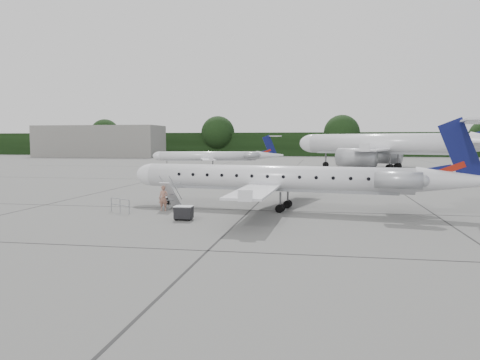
# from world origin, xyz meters

# --- Properties ---
(ground) EXTENTS (320.00, 320.00, 0.00)m
(ground) POSITION_xyz_m (0.00, 0.00, 0.00)
(ground) COLOR slate
(ground) RESTS_ON ground
(treeline) EXTENTS (260.00, 4.00, 8.00)m
(treeline) POSITION_xyz_m (0.00, 130.00, 4.00)
(treeline) COLOR black
(treeline) RESTS_ON ground
(terminal_building) EXTENTS (40.00, 14.00, 10.00)m
(terminal_building) POSITION_xyz_m (-70.00, 110.00, 5.00)
(terminal_building) COLOR slate
(terminal_building) RESTS_ON ground
(main_regional_jet) EXTENTS (28.25, 22.23, 6.60)m
(main_regional_jet) POSITION_xyz_m (-2.73, 3.90, 3.30)
(main_regional_jet) COLOR silver
(main_regional_jet) RESTS_ON ground
(airstair) EXTENTS (1.16, 2.18, 2.07)m
(airstair) POSITION_xyz_m (-10.38, 3.05, 1.03)
(airstair) COLOR silver
(airstair) RESTS_ON ground
(passenger) EXTENTS (0.68, 0.45, 1.87)m
(passenger) POSITION_xyz_m (-10.57, 1.88, 0.93)
(passenger) COLOR #966352
(passenger) RESTS_ON ground
(safety_railing) EXTENTS (1.92, 1.22, 1.00)m
(safety_railing) POSITION_xyz_m (-13.32, 0.43, 0.50)
(safety_railing) COLOR gray
(safety_railing) RESTS_ON ground
(baggage_cart) EXTENTS (1.17, 0.97, 0.98)m
(baggage_cart) POSITION_xyz_m (-7.91, -1.79, 0.49)
(baggage_cart) COLOR black
(baggage_cart) RESTS_ON ground
(bg_narrowbody) EXTENTS (43.28, 38.44, 12.83)m
(bg_narrowbody) POSITION_xyz_m (11.73, 55.90, 6.42)
(bg_narrowbody) COLOR silver
(bg_narrowbody) RESTS_ON ground
(bg_regional_left) EXTENTS (26.62, 21.43, 6.22)m
(bg_regional_left) POSITION_xyz_m (-20.74, 56.66, 3.11)
(bg_regional_left) COLOR silver
(bg_regional_left) RESTS_ON ground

